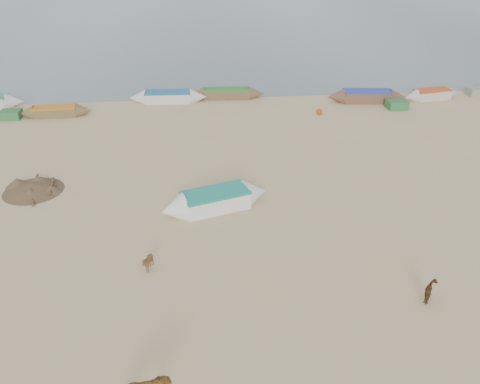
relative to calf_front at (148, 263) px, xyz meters
name	(u,v)px	position (x,y,z in m)	size (l,w,h in m)	color
ground	(249,259)	(4.14, 0.35, -0.39)	(140.00, 140.00, 0.00)	tan
sea	(200,4)	(4.14, 82.35, -0.39)	(160.00, 160.00, 0.00)	slate
calf_front	(148,263)	(0.00, 0.00, 0.00)	(0.64, 0.72, 0.79)	brown
calf_right	(431,292)	(10.50, -2.79, -0.02)	(0.74, 0.63, 0.74)	#53351B
near_canoe	(216,200)	(2.96, 4.63, 0.07)	(5.48, 1.46, 0.93)	white
debris_pile	(33,187)	(-6.52, 7.36, -0.18)	(3.13, 3.13, 0.44)	brown
waterline_canoes	(212,99)	(3.54, 20.86, 0.03)	(54.86, 4.57, 0.97)	brown
beach_clutter	(267,102)	(7.85, 19.96, -0.10)	(44.37, 5.71, 0.64)	#2F6938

